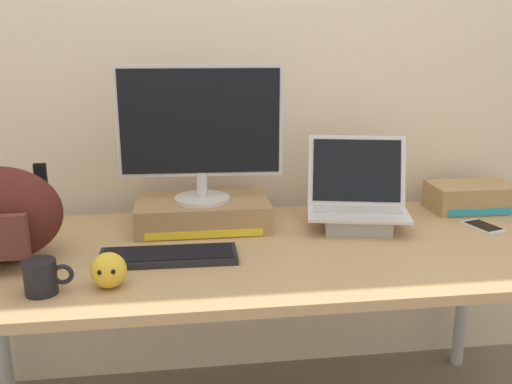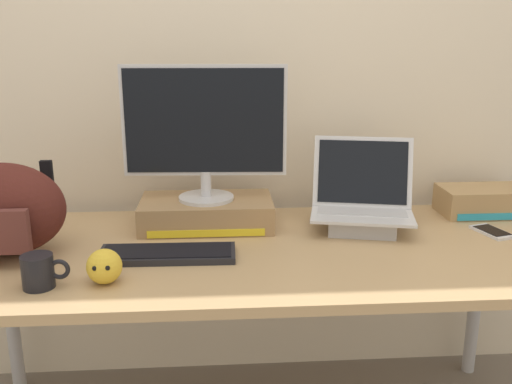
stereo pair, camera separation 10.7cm
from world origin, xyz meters
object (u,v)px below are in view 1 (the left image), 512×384
(desktop_monitor, at_px, (200,130))
(coffee_mug, at_px, (42,277))
(plush_toy, at_px, (109,270))
(external_keyboard, at_px, (168,256))
(toner_box_cyan, at_px, (472,197))
(toner_box_yellow, at_px, (203,214))
(cell_phone, at_px, (483,227))
(open_laptop, at_px, (357,209))

(desktop_monitor, xyz_separation_m, coffee_mug, (-0.43, -0.47, -0.29))
(coffee_mug, xyz_separation_m, plush_toy, (0.17, 0.02, 0.00))
(coffee_mug, bearing_deg, plush_toy, 5.75)
(external_keyboard, xyz_separation_m, toner_box_cyan, (1.14, 0.35, 0.04))
(toner_box_yellow, xyz_separation_m, toner_box_cyan, (1.03, 0.07, 0.00))
(desktop_monitor, xyz_separation_m, cell_phone, (0.96, -0.15, -0.33))
(desktop_monitor, xyz_separation_m, toner_box_cyan, (1.03, 0.07, -0.29))
(coffee_mug, height_order, cell_phone, coffee_mug)
(cell_phone, bearing_deg, toner_box_yellow, 155.06)
(toner_box_yellow, height_order, cell_phone, toner_box_yellow)
(toner_box_yellow, bearing_deg, toner_box_cyan, 3.64)
(plush_toy, bearing_deg, cell_phone, 14.10)
(toner_box_yellow, bearing_deg, desktop_monitor, -94.09)
(cell_phone, xyz_separation_m, plush_toy, (-1.23, -0.31, 0.04))
(open_laptop, bearing_deg, toner_box_yellow, -174.75)
(desktop_monitor, relative_size, plush_toy, 5.79)
(toner_box_yellow, bearing_deg, coffee_mug, -132.45)
(desktop_monitor, height_order, cell_phone, desktop_monitor)
(toner_box_yellow, relative_size, coffee_mug, 3.62)
(cell_phone, height_order, plush_toy, plush_toy)
(toner_box_yellow, height_order, plush_toy, same)
(coffee_mug, bearing_deg, toner_box_cyan, 20.24)
(open_laptop, bearing_deg, plush_toy, -141.70)
(cell_phone, bearing_deg, toner_box_cyan, 56.30)
(external_keyboard, xyz_separation_m, coffee_mug, (-0.32, -0.19, 0.03))
(open_laptop, relative_size, plush_toy, 4.05)
(open_laptop, height_order, toner_box_cyan, open_laptop)
(desktop_monitor, relative_size, external_keyboard, 1.34)
(coffee_mug, distance_m, toner_box_cyan, 1.55)
(toner_box_yellow, xyz_separation_m, external_keyboard, (-0.11, -0.29, -0.04))
(desktop_monitor, xyz_separation_m, plush_toy, (-0.27, -0.45, -0.29))
(toner_box_yellow, height_order, toner_box_cyan, toner_box_cyan)
(plush_toy, xyz_separation_m, toner_box_cyan, (1.29, 0.52, 0.00))
(toner_box_yellow, bearing_deg, open_laptop, -6.93)
(cell_phone, bearing_deg, coffee_mug, 176.96)
(desktop_monitor, height_order, external_keyboard, desktop_monitor)
(open_laptop, distance_m, cell_phone, 0.44)
(plush_toy, relative_size, toner_box_cyan, 0.30)
(open_laptop, relative_size, cell_phone, 2.48)
(desktop_monitor, bearing_deg, cell_phone, -5.70)
(desktop_monitor, distance_m, coffee_mug, 0.70)
(coffee_mug, bearing_deg, desktop_monitor, 47.49)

